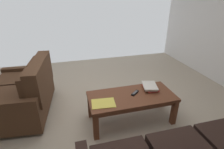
{
  "coord_description": "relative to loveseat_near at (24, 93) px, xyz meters",
  "views": [
    {
      "loc": [
        0.34,
        2.26,
        1.77
      ],
      "look_at": [
        -0.14,
        0.5,
        0.91
      ],
      "focal_mm": 27.85,
      "sensor_mm": 36.0,
      "label": 1
    }
  ],
  "objects": [
    {
      "name": "book_stack",
      "position": [
        -1.88,
        0.51,
        0.11
      ],
      "size": [
        0.27,
        0.33,
        0.07
      ],
      "color": "#C63833",
      "rests_on": "coffee_table"
    },
    {
      "name": "loveseat_near",
      "position": [
        0.0,
        0.0,
        0.0
      ],
      "size": [
        0.96,
        1.29,
        0.87
      ],
      "color": "black",
      "rests_on": "ground"
    },
    {
      "name": "coffee_table",
      "position": [
        -1.54,
        0.62,
        0.01
      ],
      "size": [
        1.24,
        0.57,
        0.44
      ],
      "color": "brown",
      "rests_on": "ground"
    },
    {
      "name": "ground_plane",
      "position": [
        -1.05,
        0.33,
        -0.36
      ],
      "size": [
        5.55,
        5.02,
        0.01
      ],
      "primitive_type": "cube",
      "color": "tan"
    },
    {
      "name": "tv_remote",
      "position": [
        -1.6,
        0.58,
        0.09
      ],
      "size": [
        0.15,
        0.14,
        0.02
      ],
      "color": "black",
      "rests_on": "coffee_table"
    },
    {
      "name": "loose_magazine",
      "position": [
        -1.1,
        0.71,
        0.08
      ],
      "size": [
        0.33,
        0.26,
        0.01
      ],
      "primitive_type": "cube",
      "rotation": [
        0.0,
        0.0,
        4.61
      ],
      "color": "#E0CC4C",
      "rests_on": "coffee_table"
    }
  ]
}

